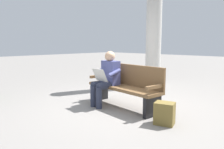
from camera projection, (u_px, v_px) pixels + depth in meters
name	position (u px, v px, depth m)	size (l,w,h in m)	color
ground_plane	(123.00, 107.00, 4.71)	(40.00, 40.00, 0.00)	gray
bench_near	(125.00, 85.00, 4.69)	(1.84, 0.67, 0.90)	brown
person_seated	(107.00, 77.00, 4.78)	(0.60, 0.60, 1.18)	#474C84
backpack	(165.00, 113.00, 3.70)	(0.38, 0.35, 0.38)	brown
support_pillar	(154.00, 21.00, 6.84)	(0.48, 0.48, 4.08)	beige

